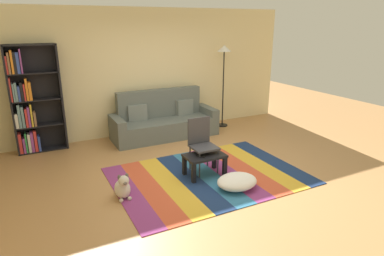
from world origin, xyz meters
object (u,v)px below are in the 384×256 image
couch (164,121)px  dog (123,188)px  standing_lamp (224,59)px  pouf (237,181)px  coffee_table (205,159)px  folding_chair (201,140)px  tv_remote (201,156)px  bookshelf (30,103)px

couch → dog: bearing=-124.6°
standing_lamp → pouf: bearing=-118.0°
coffee_table → folding_chair: 0.33m
pouf → tv_remote: bearing=117.9°
tv_remote → folding_chair: size_ratio=0.17×
pouf → standing_lamp: size_ratio=0.33×
bookshelf → couch: bearing=-6.3°
bookshelf → coffee_table: (2.38, -2.43, -0.68)m
couch → coffee_table: bearing=-94.6°
bookshelf → pouf: bearing=-49.6°
standing_lamp → folding_chair: bearing=-129.6°
coffee_table → tv_remote: tv_remote is taller
couch → dog: (-1.56, -2.26, -0.18)m
couch → pouf: size_ratio=3.61×
couch → tv_remote: bearing=-96.8°
coffee_table → tv_remote: size_ratio=4.29×
tv_remote → couch: bearing=48.5°
coffee_table → folding_chair: (0.05, 0.21, 0.25)m
bookshelf → tv_remote: (2.29, -2.47, -0.59)m
couch → bookshelf: bookshelf is taller
couch → bookshelf: bearing=173.7°
pouf → tv_remote: size_ratio=4.17×
tv_remote → pouf: bearing=-96.7°
coffee_table → pouf: bearing=-70.6°
pouf → tv_remote: tv_remote is taller
standing_lamp → folding_chair: standing_lamp is taller
bookshelf → coffee_table: bookshelf is taller
dog → tv_remote: dog is taller
pouf → coffee_table: bearing=109.4°
dog → standing_lamp: size_ratio=0.21×
coffee_table → folding_chair: bearing=75.5°
pouf → bookshelf: bearing=130.4°
pouf → standing_lamp: bearing=62.0°
tv_remote → folding_chair: 0.33m
standing_lamp → tv_remote: size_ratio=12.69×
tv_remote → folding_chair: (0.14, 0.25, 0.16)m
coffee_table → dog: bearing=-175.3°
couch → pouf: bearing=-89.1°
coffee_table → pouf: size_ratio=1.03×
bookshelf → folding_chair: (2.43, -2.22, -0.43)m
coffee_table → tv_remote: 0.13m
standing_lamp → tv_remote: bearing=-128.7°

